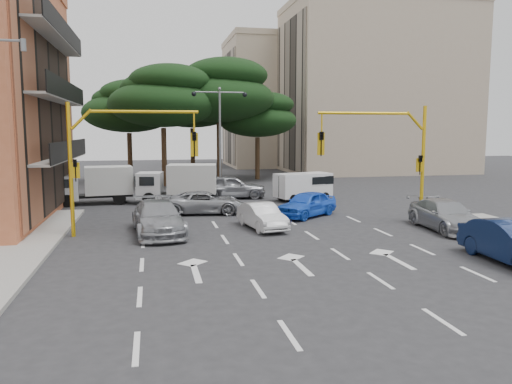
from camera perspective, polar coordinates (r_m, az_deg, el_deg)
ground at (r=22.42m, az=1.50°, el=-5.21°), size 120.00×120.00×0.00m
median_strip at (r=37.94m, az=-4.08°, el=-0.03°), size 1.40×6.00×0.15m
apartment_beige_near at (r=59.06m, az=13.53°, el=11.37°), size 20.20×12.15×18.70m
apartment_beige_far at (r=67.84m, az=3.63°, el=10.13°), size 16.20×12.15×16.70m
pine_left_near at (r=43.37m, az=-10.52°, el=10.73°), size 9.15×9.15×10.23m
pine_center at (r=45.81m, az=-4.21°, el=11.50°), size 9.98×9.98×11.16m
pine_left_far at (r=47.35m, az=-14.31°, el=9.48°), size 8.32×8.32×9.30m
pine_right at (r=48.36m, az=0.25°, el=8.82°), size 7.49×7.49×8.37m
pine_back at (r=50.51m, az=-7.26°, el=10.27°), size 9.15×9.15×10.23m
signal_mast_right at (r=26.16m, az=15.20°, el=4.90°), size 5.79×0.37×6.00m
signal_mast_left at (r=23.38m, az=-16.16°, el=4.63°), size 5.79×0.37×6.00m
street_lamp_center at (r=37.66m, az=-4.16°, el=8.08°), size 4.16×0.36×7.77m
car_white_hatch at (r=24.26m, az=0.68°, el=-2.77°), size 1.94×3.94×1.24m
car_blue_compact at (r=27.77m, az=5.82°, el=-1.36°), size 4.29×3.88×1.41m
car_silver_wagon at (r=23.43m, az=-11.13°, el=-2.89°), size 2.63×5.48×1.54m
car_silver_cross_a at (r=28.76m, az=-5.88°, el=-1.19°), size 4.89×2.75×1.29m
car_silver_cross_b at (r=34.96m, az=-2.88°, el=0.60°), size 4.93×2.20×1.65m
car_silver_parked at (r=25.64m, az=20.83°, el=-2.49°), size 2.25×5.02×1.43m
van_white at (r=34.05m, az=5.39°, el=0.62°), size 4.12×2.68×1.90m
box_truck_a at (r=33.91m, az=-17.97°, el=0.73°), size 5.14×2.64×2.43m
box_truck_b at (r=33.04m, az=-8.92°, el=0.93°), size 5.44×2.90×2.55m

